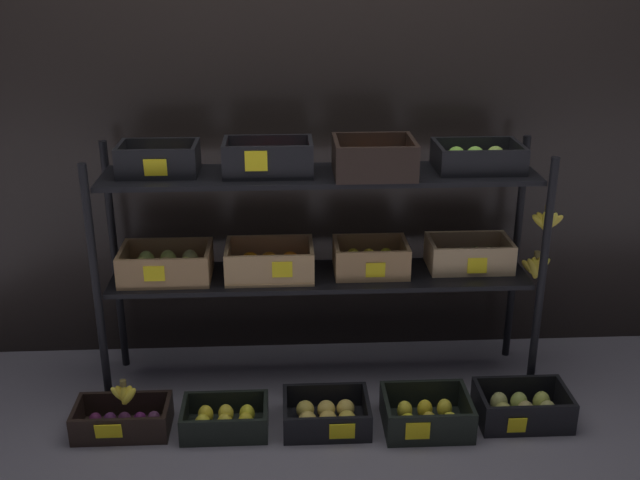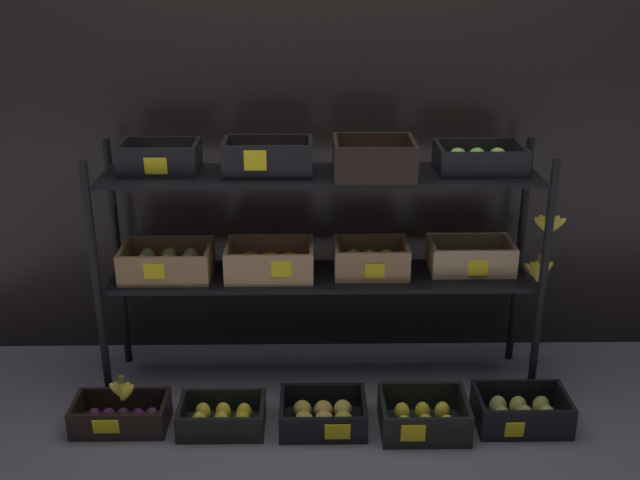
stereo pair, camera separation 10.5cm
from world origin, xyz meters
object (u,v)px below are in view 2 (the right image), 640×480
(display_rack, at_px, (321,223))
(crate_ground_right_lemon, at_px, (423,418))
(crate_ground_plum, at_px, (121,417))
(crate_ground_apple_gold, at_px, (323,415))
(crate_ground_lemon, at_px, (222,418))
(crate_ground_pear, at_px, (521,412))
(banana_bunch_loose, at_px, (123,391))

(display_rack, relative_size, crate_ground_right_lemon, 5.55)
(crate_ground_plum, distance_m, crate_ground_apple_gold, 0.79)
(crate_ground_lemon, relative_size, crate_ground_pear, 0.93)
(display_rack, xyz_separation_m, crate_ground_lemon, (-0.39, -0.36, -0.67))
(crate_ground_apple_gold, height_order, crate_ground_pear, crate_ground_pear)
(crate_ground_plum, height_order, crate_ground_right_lemon, crate_ground_right_lemon)
(crate_ground_pear, bearing_deg, crate_ground_right_lemon, -176.08)
(crate_ground_plum, distance_m, banana_bunch_loose, 0.12)
(crate_ground_right_lemon, height_order, banana_bunch_loose, banana_bunch_loose)
(crate_ground_right_lemon, xyz_separation_m, crate_ground_pear, (0.39, 0.03, 0.00))
(crate_ground_right_lemon, relative_size, crate_ground_pear, 0.94)
(crate_ground_apple_gold, bearing_deg, crate_ground_right_lemon, -4.44)
(crate_ground_plum, xyz_separation_m, crate_ground_right_lemon, (1.18, -0.03, 0.01))
(crate_ground_apple_gold, bearing_deg, banana_bunch_loose, 179.76)
(crate_ground_right_lemon, bearing_deg, crate_ground_lemon, 178.53)
(crate_ground_lemon, bearing_deg, crate_ground_right_lemon, -1.47)
(crate_ground_plum, bearing_deg, crate_ground_right_lemon, -1.68)
(crate_ground_plum, height_order, banana_bunch_loose, banana_bunch_loose)
(crate_ground_plum, xyz_separation_m, crate_ground_pear, (1.57, -0.01, 0.01))
(crate_ground_apple_gold, bearing_deg, crate_ground_pear, -0.27)
(crate_ground_right_lemon, height_order, crate_ground_pear, same)
(crate_ground_plum, distance_m, crate_ground_lemon, 0.40)
(crate_ground_apple_gold, height_order, crate_ground_right_lemon, crate_ground_right_lemon)
(crate_ground_lemon, relative_size, crate_ground_right_lemon, 0.99)
(crate_ground_apple_gold, relative_size, banana_bunch_loose, 2.85)
(display_rack, bearing_deg, banana_bunch_loose, -156.02)
(crate_ground_right_lemon, bearing_deg, crate_ground_apple_gold, 175.56)
(display_rack, bearing_deg, crate_ground_right_lemon, -43.72)
(display_rack, distance_m, crate_ground_lemon, 0.86)
(display_rack, height_order, crate_ground_right_lemon, display_rack)
(crate_ground_lemon, bearing_deg, banana_bunch_loose, 177.98)
(crate_ground_pear, bearing_deg, crate_ground_lemon, -179.69)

